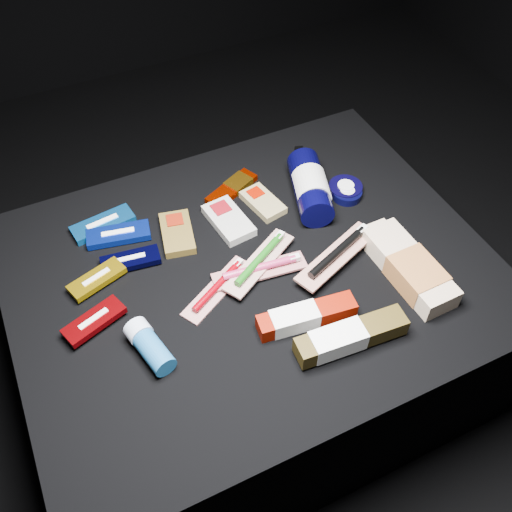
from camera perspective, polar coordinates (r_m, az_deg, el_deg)
name	(u,v)px	position (r m, az deg, el deg)	size (l,w,h in m)	color
ground	(252,365)	(1.52, -0.35, -10.83)	(3.00, 3.00, 0.00)	black
cloth_table	(252,322)	(1.35, -0.39, -6.60)	(0.98, 0.78, 0.40)	black
luna_bar_0	(103,224)	(1.31, -15.06, 3.10)	(0.14, 0.07, 0.02)	#1062B7
luna_bar_1	(119,235)	(1.27, -13.59, 2.10)	(0.14, 0.08, 0.02)	#0C28AA
luna_bar_2	(131,260)	(1.21, -12.43, -0.41)	(0.13, 0.06, 0.02)	black
luna_bar_3	(97,279)	(1.19, -15.63, -2.23)	(0.12, 0.08, 0.02)	#B68E0A
luna_bar_4	(94,321)	(1.13, -15.88, -6.26)	(0.13, 0.08, 0.02)	#7D0408
clif_bar_0	(177,232)	(1.25, -7.91, 2.43)	(0.09, 0.13, 0.02)	brown
clif_bar_1	(227,219)	(1.27, -2.88, 3.72)	(0.08, 0.14, 0.02)	#B1B1A9
clif_bar_2	(262,201)	(1.31, 0.57, 5.49)	(0.08, 0.12, 0.02)	#968555
power_bar	(234,187)	(1.35, -2.23, 6.90)	(0.14, 0.10, 0.02)	#861500
lotion_bottle	(310,187)	(1.31, 5.43, 6.91)	(0.13, 0.24, 0.08)	black
cream_tin_upper	(345,189)	(1.35, 8.91, 6.65)	(0.08, 0.08, 0.02)	black
cream_tin_lower	(347,194)	(1.34, 9.09, 6.18)	(0.07, 0.07, 0.02)	black
bodywash_bottle	(410,269)	(1.20, 15.14, -1.22)	(0.09, 0.24, 0.05)	#CFB294
deodorant_stick	(149,346)	(1.07, -10.61, -8.82)	(0.07, 0.12, 0.05)	#185489
toothbrush_pack_0	(218,287)	(1.15, -3.81, -3.11)	(0.18, 0.13, 0.02)	#B6AFAB
toothbrush_pack_1	(261,269)	(1.17, 0.49, -1.31)	(0.20, 0.07, 0.02)	#A69E9A
toothbrush_pack_2	(260,260)	(1.17, 0.41, -0.42)	(0.20, 0.14, 0.02)	silver
toothbrush_pack_3	(338,253)	(1.19, 8.20, 0.28)	(0.22, 0.13, 0.02)	#B1A9A5
toothpaste_carton_red	(302,317)	(1.09, 4.66, -6.12)	(0.20, 0.07, 0.04)	#6F0C00
toothpaste_carton_green	(346,338)	(1.07, 9.02, -8.07)	(0.22, 0.06, 0.04)	#35290C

